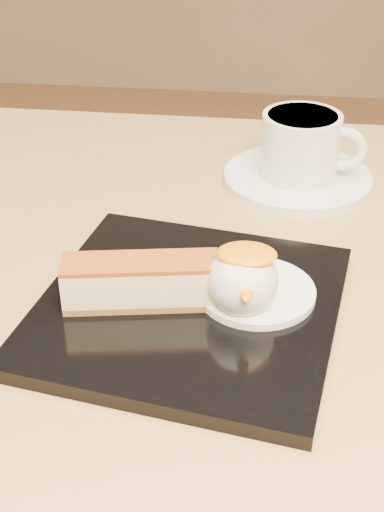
# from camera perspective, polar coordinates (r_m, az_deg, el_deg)

# --- Properties ---
(table) EXTENTS (0.80, 0.80, 0.72)m
(table) POSITION_cam_1_polar(r_m,az_deg,el_deg) (0.65, -1.86, -15.51)
(table) COLOR black
(table) RESTS_ON ground
(dessert_plate) EXTENTS (0.25, 0.25, 0.01)m
(dessert_plate) POSITION_cam_1_polar(r_m,az_deg,el_deg) (0.54, -0.26, -4.17)
(dessert_plate) COLOR black
(dessert_plate) RESTS_ON table
(cheesecake) EXTENTS (0.12, 0.05, 0.04)m
(cheesecake) POSITION_cam_1_polar(r_m,az_deg,el_deg) (0.53, -4.11, -2.07)
(cheesecake) COLOR brown
(cheesecake) RESTS_ON dessert_plate
(cream_smear) EXTENTS (0.09, 0.09, 0.01)m
(cream_smear) POSITION_cam_1_polar(r_m,az_deg,el_deg) (0.54, 5.17, -2.84)
(cream_smear) COLOR white
(cream_smear) RESTS_ON dessert_plate
(ice_cream_scoop) EXTENTS (0.05, 0.05, 0.05)m
(ice_cream_scoop) POSITION_cam_1_polar(r_m,az_deg,el_deg) (0.52, 4.08, -2.00)
(ice_cream_scoop) COLOR white
(ice_cream_scoop) RESTS_ON cream_smear
(mango_sauce) EXTENTS (0.04, 0.03, 0.01)m
(mango_sauce) POSITION_cam_1_polar(r_m,az_deg,el_deg) (0.51, 4.41, 0.14)
(mango_sauce) COLOR orange
(mango_sauce) RESTS_ON ice_cream_scoop
(mint_sprig) EXTENTS (0.04, 0.03, 0.00)m
(mint_sprig) POSITION_cam_1_polar(r_m,az_deg,el_deg) (0.56, 2.34, -0.82)
(mint_sprig) COLOR #2E8C43
(mint_sprig) RESTS_ON cream_smear
(saucer) EXTENTS (0.15, 0.15, 0.01)m
(saucer) POSITION_cam_1_polar(r_m,az_deg,el_deg) (0.74, 8.42, 6.16)
(saucer) COLOR white
(saucer) RESTS_ON table
(coffee_cup) EXTENTS (0.10, 0.08, 0.06)m
(coffee_cup) POSITION_cam_1_polar(r_m,az_deg,el_deg) (0.72, 8.82, 8.84)
(coffee_cup) COLOR white
(coffee_cup) RESTS_ON saucer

